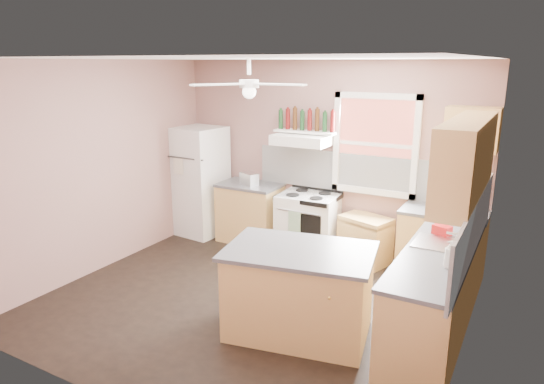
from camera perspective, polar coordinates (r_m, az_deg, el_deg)
The scene contains 32 objects.
floor at distance 5.71m, azimuth -2.40°, elevation -12.77°, with size 4.50×4.50×0.00m, color black.
ceiling at distance 5.05m, azimuth -2.74°, elevation 15.44°, with size 4.50×4.50×0.00m, color white.
wall_back at distance 6.98m, azimuth 6.19°, elevation 4.10°, with size 4.50×0.05×2.70m, color #89625A.
wall_right at distance 4.51m, azimuth 22.94°, elevation -3.11°, with size 0.05×4.00×2.70m, color #89625A.
wall_left at distance 6.67m, azimuth -19.47°, elevation 2.81°, with size 0.05×4.00×2.70m, color #89625A.
backsplash_back at distance 6.82m, azimuth 9.50°, elevation 2.22°, with size 2.90×0.03×0.55m, color white.
backsplash_right at distance 4.85m, azimuth 22.68°, elevation -4.03°, with size 0.03×2.60×0.55m, color white.
window_view at distance 6.65m, azimuth 12.09°, elevation 5.49°, with size 1.00×0.02×1.20m, color brown.
window_frame at distance 6.62m, azimuth 12.02°, elevation 5.46°, with size 1.16×0.07×1.36m, color white.
refrigerator at distance 7.72m, azimuth -8.54°, elevation 1.28°, with size 0.72×0.70×1.70m, color white.
base_cabinet_left at distance 7.40m, azimuth -2.58°, elevation -2.55°, with size 0.90×0.60×0.86m, color tan.
counter_left at distance 7.28m, azimuth -2.62°, elevation 0.83°, with size 0.92×0.62×0.04m, color #464649.
toaster at distance 7.19m, azimuth -2.71°, elevation 1.54°, with size 0.28×0.16×0.18m, color silver.
stove at distance 6.96m, azimuth 4.29°, elevation -3.73°, with size 0.81×0.64×0.86m, color white.
range_hood at distance 6.78m, azimuth 3.54°, elevation 6.15°, with size 0.78×0.50×0.14m, color white.
bottle_shelf at distance 6.88m, azimuth 3.99°, elevation 7.11°, with size 0.90×0.26×0.03m, color white.
cart at distance 6.76m, azimuth 10.89°, elevation -5.51°, with size 0.65×0.43×0.65m, color tan.
base_cabinet_corner at distance 6.46m, azimuth 19.28°, elevation -6.07°, with size 1.00×0.60×0.86m, color tan.
base_cabinet_right at distance 5.16m, azimuth 18.65°, elevation -11.46°, with size 0.60×2.20×0.86m, color tan.
counter_corner at distance 6.32m, azimuth 19.63°, elevation -2.25°, with size 1.02×0.62×0.04m, color #464649.
counter_right at distance 4.98m, azimuth 18.96°, elevation -6.79°, with size 0.62×2.22×0.04m, color #464649.
sink at distance 5.16m, azimuth 19.39°, elevation -5.88°, with size 0.55×0.45×0.03m, color silver.
faucet at distance 5.12m, azimuth 21.23°, elevation -5.35°, with size 0.03×0.03×0.14m, color silver.
upper_cabinet_right at distance 4.91m, azimuth 21.89°, elevation 3.60°, with size 0.33×1.80×0.76m, color tan.
upper_cabinet_corner at distance 6.22m, azimuth 22.49°, elevation 6.85°, with size 0.60×0.33×0.52m, color tan.
paper_towel at distance 6.34m, azimuth 23.01°, elevation 0.95°, with size 0.12×0.12×0.26m, color white.
island at distance 4.95m, azimuth 3.19°, elevation -11.81°, with size 1.36×0.86×0.86m, color tan.
island_top at distance 4.76m, azimuth 3.27°, elevation -6.97°, with size 1.44×0.94×0.04m, color #464649.
ceiling_fan_hub at distance 5.06m, azimuth -2.71°, elevation 12.61°, with size 0.20×0.20×0.08m, color white.
soap_bottle at distance 4.57m, azimuth 20.19°, elevation -6.89°, with size 0.10×0.10×0.25m, color silver.
red_caddy at distance 5.43m, azimuth 19.37°, elevation -4.25°, with size 0.18×0.12×0.10m, color #AA0E0E.
wine_bottles at distance 6.85m, azimuth 4.03°, elevation 8.42°, with size 0.86×0.06×0.31m.
Camera 1 is at (2.66, -4.30, 2.66)m, focal length 32.00 mm.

